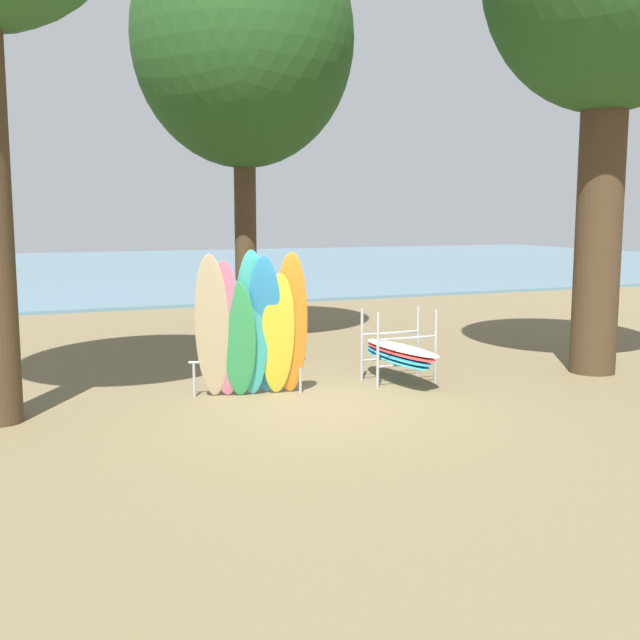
% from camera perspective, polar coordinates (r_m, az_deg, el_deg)
% --- Properties ---
extents(ground_plane, '(80.00, 80.00, 0.00)m').
position_cam_1_polar(ground_plane, '(11.58, 0.13, -6.33)').
color(ground_plane, brown).
extents(lake_water, '(80.00, 36.00, 0.10)m').
position_cam_1_polar(lake_water, '(41.44, -16.76, 3.65)').
color(lake_water, slate).
rests_on(lake_water, ground).
extents(tree_mid_behind, '(4.69, 4.69, 9.23)m').
position_cam_1_polar(tree_mid_behind, '(17.26, -5.75, 20.04)').
color(tree_mid_behind, '#42301E').
rests_on(tree_mid_behind, ground).
extents(leaning_board_pile, '(1.91, 1.00, 2.33)m').
position_cam_1_polar(leaning_board_pile, '(11.81, -5.09, -0.72)').
color(leaning_board_pile, '#C6B289').
rests_on(leaning_board_pile, ground).
extents(board_storage_rack, '(1.15, 2.13, 1.25)m').
position_cam_1_polar(board_storage_rack, '(13.14, 5.87, -2.45)').
color(board_storage_rack, '#9EA0A5').
rests_on(board_storage_rack, ground).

